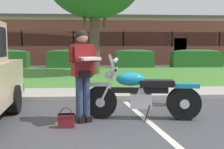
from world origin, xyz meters
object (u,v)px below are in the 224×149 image
Objects in this scene: handbag at (66,119)px; hedge_left at (4,59)px; hedge_center_left at (70,59)px; hedge_center_right at (134,58)px; hedge_right at (196,58)px; motorcycle at (146,94)px; brick_building at (118,41)px; rider_person at (83,68)px.

hedge_left reaches higher than handbag.
handbag is 0.12× the size of hedge_center_left.
hedge_center_right is (3.12, 12.67, 0.51)m from handbag.
hedge_center_right is at bearing 180.00° from hedge_right.
motorcycle reaches higher than hedge_right.
hedge_right is (5.89, 12.22, 0.16)m from motorcycle.
motorcycle is at bearing -115.73° from hedge_right.
hedge_center_right is (8.49, 0.00, 0.00)m from hedge_left.
brick_building is at bearing 82.16° from handbag.
handbag is at bearing -162.92° from motorcycle.
rider_person reaches higher than motorcycle.
hedge_center_left is (-1.40, 12.33, -0.36)m from rider_person.
motorcycle reaches higher than hedge_left.
hedge_right is (12.73, 0.00, 0.00)m from hedge_left.
rider_person reaches higher than hedge_center_left.
motorcycle is 1.31m from rider_person.
hedge_right is (4.24, 0.00, 0.00)m from hedge_center_right.
hedge_right is (7.08, 12.33, -0.36)m from rider_person.
hedge_left is 8.49m from hedge_center_right.
motorcycle reaches higher than hedge_center_left.
hedge_center_left and hedge_center_right have the same top height.
hedge_left is 0.92× the size of hedge_right.
rider_person is at bearing -97.16° from brick_building.
motorcycle is 14.01m from hedge_left.
hedge_center_left is 8.03m from brick_building.
hedge_center_left is at bearing 0.00° from hedge_left.
hedge_center_left and hedge_right have the same top height.
hedge_right is at bearing -0.00° from hedge_center_left.
hedge_center_right is 0.76× the size of hedge_right.
hedge_center_right is at bearing 77.02° from rider_person.
brick_building reaches higher than rider_person.
handbag is 13.06m from hedge_center_right.
handbag is at bearing -120.17° from hedge_right.
motorcycle is 6.22× the size of handbag.
handbag is at bearing -129.05° from rider_person.
hedge_left is 12.73m from hedge_right.
hedge_center_left is 1.16× the size of hedge_center_right.
hedge_center_left is 0.13× the size of brick_building.
hedge_right reaches higher than handbag.
hedge_left is at bearing 114.62° from rider_person.
handbag is (-1.48, -0.45, -0.34)m from motorcycle.
hedge_left is at bearing 180.00° from hedge_center_right.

